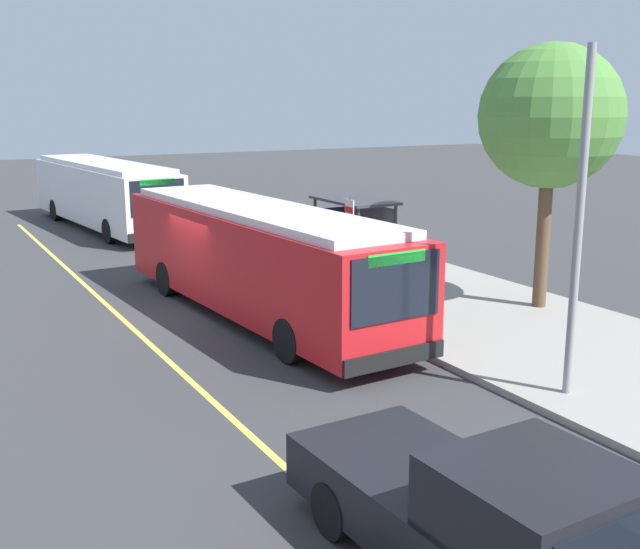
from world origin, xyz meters
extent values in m
plane|color=#38383A|center=(0.00, 0.00, 0.00)|extent=(120.00, 120.00, 0.00)
cube|color=gray|center=(0.00, 6.00, 0.07)|extent=(44.00, 6.40, 0.15)
cube|color=#E0D64C|center=(0.00, -2.20, 0.00)|extent=(36.00, 0.14, 0.01)
cube|color=red|center=(1.37, 1.00, 1.55)|extent=(11.72, 3.27, 2.40)
cube|color=silver|center=(1.37, 1.00, 2.85)|extent=(10.78, 2.96, 0.20)
cube|color=black|center=(7.17, 1.37, 1.98)|extent=(0.18, 2.17, 1.34)
cube|color=black|center=(1.29, 2.29, 1.84)|extent=(10.18, 0.68, 1.06)
cube|color=white|center=(1.29, 2.29, 0.57)|extent=(10.99, 0.72, 0.28)
cube|color=#26D83F|center=(7.17, 1.37, 2.57)|extent=(0.12, 1.40, 0.24)
cube|color=black|center=(7.18, 1.37, 0.53)|extent=(0.24, 2.50, 0.36)
cylinder|color=black|center=(4.88, 2.38, 0.50)|extent=(1.02, 0.34, 1.00)
cylinder|color=black|center=(5.03, 0.07, 0.50)|extent=(1.02, 0.34, 1.00)
cylinder|color=black|center=(-2.17, 1.93, 0.50)|extent=(1.02, 0.34, 1.00)
cylinder|color=black|center=(-2.03, -0.37, 0.50)|extent=(1.02, 0.34, 1.00)
cube|color=white|center=(-15.01, 1.05, 1.55)|extent=(12.12, 3.71, 2.40)
cube|color=silver|center=(-15.01, 1.05, 2.85)|extent=(11.14, 3.36, 0.20)
cube|color=black|center=(-9.07, 1.64, 1.98)|extent=(0.25, 2.16, 1.34)
cube|color=black|center=(-15.14, 2.34, 1.84)|extent=(10.45, 1.07, 1.06)
cube|color=#197259|center=(-15.14, 2.34, 0.57)|extent=(11.28, 1.15, 0.28)
cube|color=#26D83F|center=(-9.06, 1.64, 2.57)|extent=(0.17, 1.40, 0.24)
cube|color=black|center=(-9.05, 1.65, 0.53)|extent=(0.33, 2.49, 0.36)
cylinder|color=black|center=(-11.45, 2.57, 0.50)|extent=(1.02, 0.38, 1.00)
cylinder|color=black|center=(-11.22, 0.27, 0.50)|extent=(1.02, 0.38, 1.00)
cylinder|color=black|center=(-18.69, 1.85, 0.50)|extent=(1.02, 0.38, 1.00)
cylinder|color=black|center=(-18.46, -0.45, 0.50)|extent=(1.02, 0.38, 1.00)
cube|color=black|center=(13.03, -1.56, 0.68)|extent=(5.47, 2.21, 0.75)
cube|color=black|center=(13.98, -1.52, 1.45)|extent=(1.96, 1.97, 0.80)
cylinder|color=black|center=(11.38, -0.72, 0.38)|extent=(0.77, 0.27, 0.76)
cylinder|color=black|center=(11.45, -2.52, 0.38)|extent=(0.77, 0.27, 0.76)
cylinder|color=#333338|center=(0.57, 5.87, 1.35)|extent=(0.10, 0.10, 2.40)
cylinder|color=#333338|center=(0.57, 4.57, 1.35)|extent=(0.10, 0.10, 2.40)
cylinder|color=#333338|center=(-2.03, 5.87, 1.35)|extent=(0.10, 0.10, 2.40)
cylinder|color=#333338|center=(-2.03, 4.57, 1.35)|extent=(0.10, 0.10, 2.40)
cube|color=#333338|center=(-0.73, 5.22, 2.59)|extent=(2.90, 1.60, 0.08)
cube|color=#4C606B|center=(-0.73, 5.87, 1.35)|extent=(2.47, 0.04, 2.16)
cube|color=navy|center=(-2.03, 5.22, 1.30)|extent=(0.06, 1.11, 1.82)
cube|color=brown|center=(-0.85, 5.23, 0.60)|extent=(1.60, 0.44, 0.06)
cube|color=brown|center=(-0.85, 5.47, 0.88)|extent=(1.60, 0.05, 0.44)
cube|color=#333338|center=(-1.57, 5.23, 0.38)|extent=(0.08, 0.40, 0.45)
cube|color=#333338|center=(-0.13, 5.23, 0.38)|extent=(0.08, 0.40, 0.45)
cylinder|color=#333338|center=(1.36, 3.81, 1.55)|extent=(0.07, 0.07, 2.80)
cube|color=white|center=(1.36, 3.79, 2.65)|extent=(0.44, 0.03, 0.56)
cube|color=red|center=(1.36, 3.78, 2.65)|extent=(0.40, 0.01, 0.16)
cylinder|color=brown|center=(4.54, 7.86, 1.97)|extent=(0.36, 0.36, 3.64)
sphere|color=#4C8438|center=(4.54, 7.86, 5.18)|extent=(3.70, 3.70, 3.70)
cylinder|color=gray|center=(9.50, 3.73, 3.35)|extent=(0.16, 0.16, 6.40)
camera|label=1|loc=(19.36, -7.10, 5.59)|focal=43.50mm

